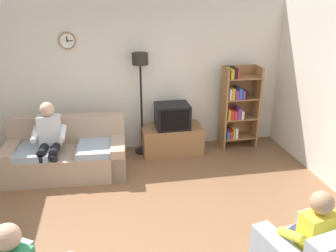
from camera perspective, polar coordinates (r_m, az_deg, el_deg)
ground_plane at (r=4.56m, az=-2.13°, el=-16.92°), size 12.00×12.00×0.00m
back_wall_assembly at (r=6.40m, az=-5.86°, el=7.88°), size 6.20×0.17×2.70m
couch at (r=5.93m, az=-16.28°, el=-4.68°), size 1.95×1.00×0.90m
tv_stand at (r=6.45m, az=0.65°, el=-2.21°), size 1.10×0.56×0.50m
tv at (r=6.26m, az=0.71°, el=1.67°), size 0.60×0.49×0.44m
bookshelf at (r=6.66m, az=11.27°, el=3.23°), size 0.68×0.36×1.56m
floor_lamp at (r=6.09m, az=-4.53°, el=8.19°), size 0.28×0.28×1.85m
person_on_couch at (r=5.71m, az=-18.94°, el=-1.79°), size 0.53×0.55×1.24m
person_in_right_armchair at (r=3.82m, az=22.11°, el=-16.00°), size 0.57×0.59×1.12m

